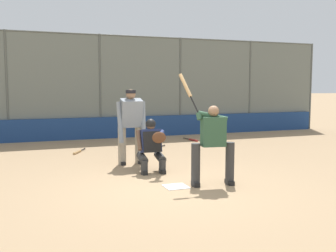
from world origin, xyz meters
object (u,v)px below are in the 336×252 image
spare_bat_near_backstop (157,148)px  spare_bat_by_padding (192,140)px  umpire_home (131,124)px  catcher_behind_plate (152,145)px  batter_at_plate (212,142)px  spare_bat_third_base_side (78,152)px

spare_bat_near_backstop → spare_bat_by_padding: (-1.70, -1.22, 0.00)m
umpire_home → spare_bat_near_backstop: size_ratio=2.94×
catcher_behind_plate → spare_bat_by_padding: bearing=-119.4°
umpire_home → spare_bat_by_padding: umpire_home is taller
catcher_behind_plate → spare_bat_near_backstop: size_ratio=1.91×
batter_at_plate → spare_bat_third_base_side: 5.05m
spare_bat_by_padding → spare_bat_third_base_side: bearing=-83.0°
spare_bat_near_backstop → catcher_behind_plate: bearing=24.9°
spare_bat_near_backstop → spare_bat_third_base_side: (2.36, -0.06, -0.00)m
batter_at_plate → spare_bat_third_base_side: bearing=-58.9°
batter_at_plate → spare_bat_near_backstop: bearing=-87.0°
catcher_behind_plate → batter_at_plate: bearing=120.7°
spare_bat_third_base_side → spare_bat_by_padding: bearing=133.5°
spare_bat_by_padding → batter_at_plate: bearing=-29.3°
batter_at_plate → umpire_home: size_ratio=1.18×
batter_at_plate → spare_bat_third_base_side: batter_at_plate is taller
spare_bat_by_padding → spare_bat_third_base_side: (4.06, 1.17, -0.00)m
spare_bat_near_backstop → spare_bat_third_base_side: bearing=-45.6°
umpire_home → spare_bat_near_backstop: (-1.36, -2.05, -0.94)m
catcher_behind_plate → spare_bat_near_backstop: bearing=-106.5°
spare_bat_third_base_side → umpire_home: bearing=52.8°
catcher_behind_plate → spare_bat_third_base_side: size_ratio=1.43×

